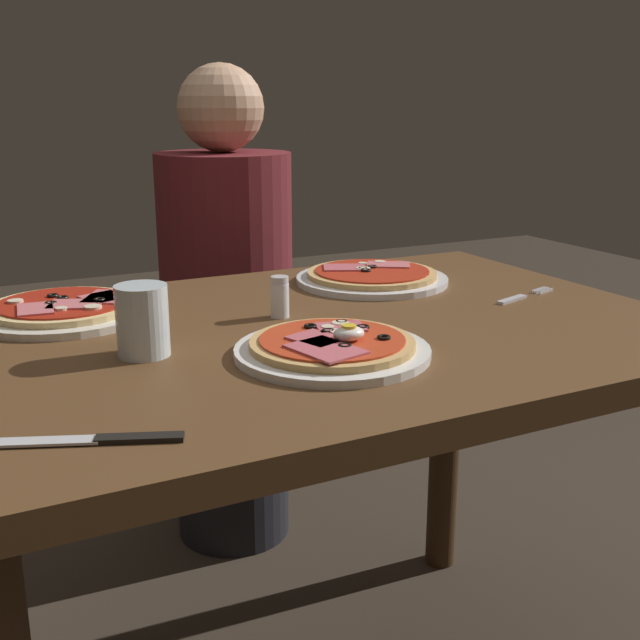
{
  "coord_description": "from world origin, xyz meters",
  "views": [
    {
      "loc": [
        -0.53,
        -1.05,
        1.1
      ],
      "look_at": [
        -0.03,
        -0.07,
        0.79
      ],
      "focal_mm": 44.23,
      "sensor_mm": 36.0,
      "label": 1
    }
  ],
  "objects_px": {
    "salt_shaker": "(280,297)",
    "fork": "(521,297)",
    "pizza_across_left": "(64,309)",
    "knife": "(101,440)",
    "water_glass_near": "(143,326)",
    "dining_table": "(315,401)",
    "pizza_across_right": "(372,277)",
    "diner_person": "(228,326)",
    "pizza_foreground": "(333,347)"
  },
  "relations": [
    {
      "from": "pizza_across_right",
      "to": "water_glass_near",
      "type": "bearing_deg",
      "value": -154.51
    },
    {
      "from": "pizza_across_right",
      "to": "water_glass_near",
      "type": "relative_size",
      "value": 2.94
    },
    {
      "from": "water_glass_near",
      "to": "fork",
      "type": "xyz_separation_m",
      "value": [
        0.68,
        0.02,
        -0.04
      ]
    },
    {
      "from": "fork",
      "to": "diner_person",
      "type": "height_order",
      "value": "diner_person"
    },
    {
      "from": "pizza_foreground",
      "to": "knife",
      "type": "relative_size",
      "value": 1.43
    },
    {
      "from": "pizza_foreground",
      "to": "pizza_across_left",
      "type": "xyz_separation_m",
      "value": [
        -0.29,
        0.37,
        -0.0
      ]
    },
    {
      "from": "dining_table",
      "to": "fork",
      "type": "xyz_separation_m",
      "value": [
        0.4,
        -0.01,
        0.13
      ]
    },
    {
      "from": "dining_table",
      "to": "pizza_foreground",
      "type": "bearing_deg",
      "value": -107.38
    },
    {
      "from": "fork",
      "to": "diner_person",
      "type": "xyz_separation_m",
      "value": [
        -0.28,
        0.73,
        -0.2
      ]
    },
    {
      "from": "pizza_across_left",
      "to": "knife",
      "type": "relative_size",
      "value": 1.52
    },
    {
      "from": "fork",
      "to": "diner_person",
      "type": "relative_size",
      "value": 0.13
    },
    {
      "from": "salt_shaker",
      "to": "dining_table",
      "type": "bearing_deg",
      "value": -67.19
    },
    {
      "from": "pizza_foreground",
      "to": "pizza_across_left",
      "type": "relative_size",
      "value": 0.94
    },
    {
      "from": "water_glass_near",
      "to": "diner_person",
      "type": "height_order",
      "value": "diner_person"
    },
    {
      "from": "dining_table",
      "to": "water_glass_near",
      "type": "distance_m",
      "value": 0.32
    },
    {
      "from": "fork",
      "to": "diner_person",
      "type": "bearing_deg",
      "value": 111.28
    },
    {
      "from": "pizza_across_left",
      "to": "diner_person",
      "type": "height_order",
      "value": "diner_person"
    },
    {
      "from": "fork",
      "to": "salt_shaker",
      "type": "xyz_separation_m",
      "value": [
        -0.43,
        0.08,
        0.03
      ]
    },
    {
      "from": "water_glass_near",
      "to": "fork",
      "type": "relative_size",
      "value": 0.63
    },
    {
      "from": "pizza_across_left",
      "to": "knife",
      "type": "bearing_deg",
      "value": -95.66
    },
    {
      "from": "water_glass_near",
      "to": "diner_person",
      "type": "bearing_deg",
      "value": 62.07
    },
    {
      "from": "pizza_foreground",
      "to": "water_glass_near",
      "type": "bearing_deg",
      "value": 152.42
    },
    {
      "from": "pizza_across_left",
      "to": "salt_shaker",
      "type": "relative_size",
      "value": 4.25
    },
    {
      "from": "pizza_across_left",
      "to": "pizza_across_right",
      "type": "height_order",
      "value": "same"
    },
    {
      "from": "water_glass_near",
      "to": "fork",
      "type": "height_order",
      "value": "water_glass_near"
    },
    {
      "from": "fork",
      "to": "salt_shaker",
      "type": "distance_m",
      "value": 0.44
    },
    {
      "from": "pizza_across_right",
      "to": "salt_shaker",
      "type": "height_order",
      "value": "salt_shaker"
    },
    {
      "from": "knife",
      "to": "salt_shaker",
      "type": "height_order",
      "value": "salt_shaker"
    },
    {
      "from": "pizza_foreground",
      "to": "diner_person",
      "type": "relative_size",
      "value": 0.23
    },
    {
      "from": "diner_person",
      "to": "salt_shaker",
      "type": "bearing_deg",
      "value": 77.18
    },
    {
      "from": "diner_person",
      "to": "pizza_across_right",
      "type": "bearing_deg",
      "value": 102.38
    },
    {
      "from": "pizza_across_right",
      "to": "knife",
      "type": "height_order",
      "value": "pizza_across_right"
    },
    {
      "from": "pizza_across_left",
      "to": "knife",
      "type": "height_order",
      "value": "pizza_across_left"
    },
    {
      "from": "pizza_across_left",
      "to": "pizza_across_right",
      "type": "xyz_separation_m",
      "value": [
        0.57,
        -0.02,
        -0.0
      ]
    },
    {
      "from": "pizza_foreground",
      "to": "diner_person",
      "type": "xyz_separation_m",
      "value": [
        0.16,
        0.86,
        -0.21
      ]
    },
    {
      "from": "pizza_across_left",
      "to": "water_glass_near",
      "type": "relative_size",
      "value": 2.9
    },
    {
      "from": "pizza_across_right",
      "to": "fork",
      "type": "bearing_deg",
      "value": -52.4
    },
    {
      "from": "knife",
      "to": "pizza_across_right",
      "type": "bearing_deg",
      "value": 39.09
    },
    {
      "from": "pizza_across_right",
      "to": "water_glass_near",
      "type": "height_order",
      "value": "water_glass_near"
    },
    {
      "from": "salt_shaker",
      "to": "fork",
      "type": "bearing_deg",
      "value": -10.34
    },
    {
      "from": "pizza_across_right",
      "to": "diner_person",
      "type": "xyz_separation_m",
      "value": [
        -0.11,
        0.5,
        -0.21
      ]
    },
    {
      "from": "pizza_across_left",
      "to": "diner_person",
      "type": "relative_size",
      "value": 0.24
    },
    {
      "from": "pizza_foreground",
      "to": "diner_person",
      "type": "bearing_deg",
      "value": 79.16
    },
    {
      "from": "dining_table",
      "to": "knife",
      "type": "relative_size",
      "value": 6.12
    },
    {
      "from": "dining_table",
      "to": "pizza_across_right",
      "type": "xyz_separation_m",
      "value": [
        0.23,
        0.21,
        0.14
      ]
    },
    {
      "from": "pizza_across_right",
      "to": "water_glass_near",
      "type": "xyz_separation_m",
      "value": [
        -0.5,
        -0.24,
        0.03
      ]
    },
    {
      "from": "dining_table",
      "to": "fork",
      "type": "relative_size",
      "value": 7.42
    },
    {
      "from": "knife",
      "to": "salt_shaker",
      "type": "bearing_deg",
      "value": 44.68
    },
    {
      "from": "pizza_across_right",
      "to": "knife",
      "type": "distance_m",
      "value": 0.8
    },
    {
      "from": "water_glass_near",
      "to": "fork",
      "type": "bearing_deg",
      "value": 1.36
    }
  ]
}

